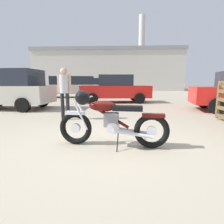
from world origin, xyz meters
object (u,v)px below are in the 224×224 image
object	(u,v)px
bystander	(64,88)
blue_hatchback_right	(9,89)
red_hatchback_near	(115,89)
silver_sedan_mid	(85,86)
white_estate_far	(102,87)
pale_sedan_back	(70,86)
vintage_motorcycle	(109,121)

from	to	relation	value
bystander	blue_hatchback_right	distance (m)	3.92
blue_hatchback_right	red_hatchback_near	bearing A→B (deg)	-143.48
blue_hatchback_right	silver_sedan_mid	world-z (taller)	blue_hatchback_right
white_estate_far	silver_sedan_mid	xyz separation A→B (m)	(-2.29, 2.56, 0.00)
blue_hatchback_right	silver_sedan_mid	distance (m)	12.17
pale_sedan_back	red_hatchback_near	bearing A→B (deg)	126.64
red_hatchback_near	white_estate_far	world-z (taller)	same
red_hatchback_near	blue_hatchback_right	distance (m)	5.66
vintage_motorcycle	bystander	bearing A→B (deg)	-50.62
red_hatchback_near	silver_sedan_mid	bearing A→B (deg)	-73.10
red_hatchback_near	silver_sedan_mid	xyz separation A→B (m)	(-3.96, 8.92, 0.00)
bystander	white_estate_far	xyz separation A→B (m)	(-0.32, 11.70, -0.18)
vintage_motorcycle	pale_sedan_back	xyz separation A→B (m)	(-4.27, 11.42, 0.45)
pale_sedan_back	white_estate_far	bearing A→B (deg)	-141.25
bystander	blue_hatchback_right	xyz separation A→B (m)	(-3.30, 2.11, -0.10)
vintage_motorcycle	white_estate_far	world-z (taller)	white_estate_far
vintage_motorcycle	silver_sedan_mid	xyz separation A→B (m)	(-4.26, 16.65, 0.34)
silver_sedan_mid	pale_sedan_back	size ratio (longest dim) A/B	0.87
vintage_motorcycle	white_estate_far	distance (m)	14.23
red_hatchback_near	pale_sedan_back	xyz separation A→B (m)	(-3.97, 3.70, 0.10)
bystander	red_hatchback_near	distance (m)	5.51
vintage_motorcycle	red_hatchback_near	size ratio (longest dim) A/B	0.48
vintage_motorcycle	white_estate_far	xyz separation A→B (m)	(-1.97, 14.09, 0.34)
white_estate_far	silver_sedan_mid	size ratio (longest dim) A/B	1.01
vintage_motorcycle	red_hatchback_near	world-z (taller)	red_hatchback_near
bystander	white_estate_far	size ratio (longest dim) A/B	0.38
white_estate_far	silver_sedan_mid	world-z (taller)	same
silver_sedan_mid	pale_sedan_back	xyz separation A→B (m)	(-0.01, -5.22, 0.10)
pale_sedan_back	vintage_motorcycle	bearing A→B (deg)	100.12
white_estate_far	pale_sedan_back	world-z (taller)	pale_sedan_back
bystander	red_hatchback_near	xyz separation A→B (m)	(1.35, 5.34, -0.18)
bystander	red_hatchback_near	size ratio (longest dim) A/B	0.38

